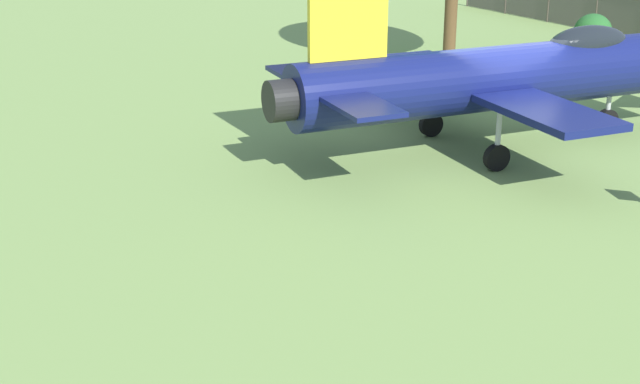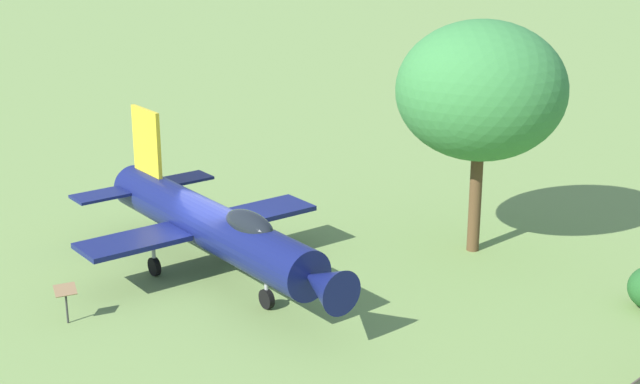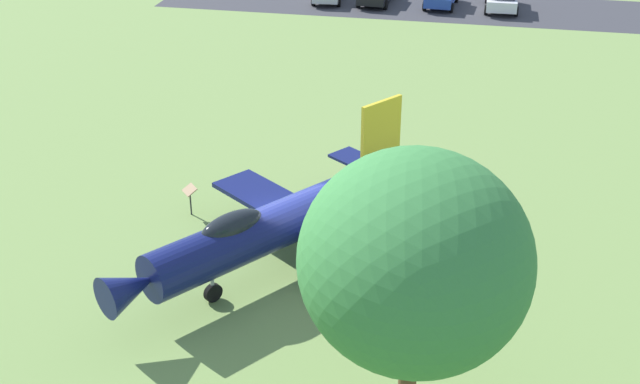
% 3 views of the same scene
% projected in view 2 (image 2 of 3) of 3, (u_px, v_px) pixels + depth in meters
% --- Properties ---
extents(ground_plane, '(200.00, 200.00, 0.00)m').
position_uv_depth(ground_plane, '(211.00, 275.00, 29.41)').
color(ground_plane, '#75934C').
extents(display_jet, '(10.67, 10.37, 4.71)m').
position_uv_depth(display_jet, '(215.00, 226.00, 28.61)').
color(display_jet, '#111951').
rests_on(display_jet, ground_plane).
extents(shade_tree, '(5.58, 4.98, 7.83)m').
position_uv_depth(shade_tree, '(481.00, 91.00, 29.85)').
color(shade_tree, brown).
rests_on(shade_tree, ground_plane).
extents(info_plaque, '(0.72, 0.67, 1.14)m').
position_uv_depth(info_plaque, '(66.00, 295.00, 25.80)').
color(info_plaque, '#333333').
rests_on(info_plaque, ground_plane).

